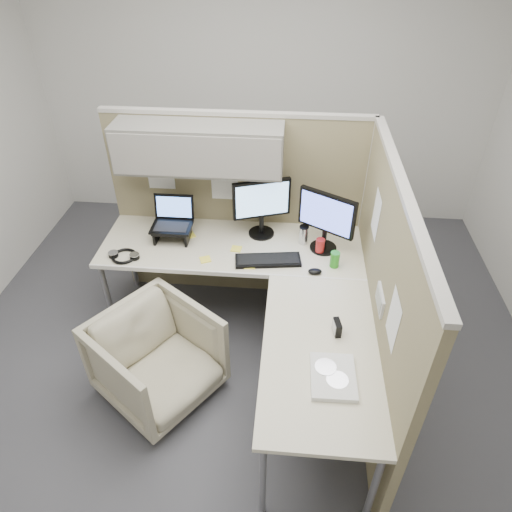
# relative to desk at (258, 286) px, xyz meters

# --- Properties ---
(ground) EXTENTS (4.50, 4.50, 0.00)m
(ground) POSITION_rel_desk_xyz_m (-0.12, -0.13, -0.69)
(ground) COLOR #3E3E44
(ground) RESTS_ON ground
(partition_back) EXTENTS (2.00, 0.36, 1.63)m
(partition_back) POSITION_rel_desk_xyz_m (-0.34, 0.70, 0.41)
(partition_back) COLOR #877C59
(partition_back) RESTS_ON ground
(partition_right) EXTENTS (0.07, 2.03, 1.63)m
(partition_right) POSITION_rel_desk_xyz_m (0.78, -0.19, 0.13)
(partition_right) COLOR #877C59
(partition_right) RESTS_ON ground
(desk) EXTENTS (2.00, 1.98, 0.73)m
(desk) POSITION_rel_desk_xyz_m (0.00, 0.00, 0.00)
(desk) COLOR beige
(desk) RESTS_ON ground
(office_chair) EXTENTS (0.95, 0.96, 0.73)m
(office_chair) POSITION_rel_desk_xyz_m (-0.65, -0.40, -0.32)
(office_chair) COLOR #C1B89A
(office_chair) RESTS_ON ground
(monitor_left) EXTENTS (0.43, 0.20, 0.47)m
(monitor_left) POSITION_rel_desk_xyz_m (-0.02, 0.57, 0.32)
(monitor_left) COLOR black
(monitor_left) RESTS_ON desk
(monitor_right) EXTENTS (0.40, 0.26, 0.47)m
(monitor_right) POSITION_rel_desk_xyz_m (0.45, 0.42, 0.32)
(monitor_right) COLOR black
(monitor_right) RESTS_ON desk
(laptop_station) EXTENTS (0.30, 0.26, 0.32)m
(laptop_station) POSITION_rel_desk_xyz_m (-0.70, 0.47, 0.16)
(laptop_station) COLOR black
(laptop_station) RESTS_ON desk
(keyboard) EXTENTS (0.49, 0.22, 0.02)m
(keyboard) POSITION_rel_desk_xyz_m (0.05, 0.22, 0.05)
(keyboard) COLOR black
(keyboard) RESTS_ON desk
(mouse) EXTENTS (0.10, 0.07, 0.03)m
(mouse) POSITION_rel_desk_xyz_m (0.39, 0.12, 0.06)
(mouse) COLOR black
(mouse) RESTS_ON desk
(travel_mug) EXTENTS (0.07, 0.07, 0.15)m
(travel_mug) POSITION_rel_desk_xyz_m (0.31, 0.48, 0.12)
(travel_mug) COLOR silver
(travel_mug) RESTS_ON desk
(soda_can_green) EXTENTS (0.07, 0.07, 0.12)m
(soda_can_green) POSITION_rel_desk_xyz_m (0.53, 0.21, 0.10)
(soda_can_green) COLOR #268C1E
(soda_can_green) RESTS_ON desk
(soda_can_silver) EXTENTS (0.07, 0.07, 0.12)m
(soda_can_silver) POSITION_rel_desk_xyz_m (0.43, 0.36, 0.10)
(soda_can_silver) COLOR #B21E1E
(soda_can_silver) RESTS_ON desk
(sticky_note_a) EXTENTS (0.10, 0.10, 0.01)m
(sticky_note_a) POSITION_rel_desk_xyz_m (-0.40, 0.20, 0.05)
(sticky_note_a) COLOR #FFED43
(sticky_note_a) RESTS_ON desk
(sticky_note_d) EXTENTS (0.08, 0.08, 0.01)m
(sticky_note_d) POSITION_rel_desk_xyz_m (-0.19, 0.35, 0.05)
(sticky_note_d) COLOR #FFED43
(sticky_note_d) RESTS_ON desk
(sticky_note_b) EXTENTS (0.08, 0.08, 0.01)m
(sticky_note_b) POSITION_rel_desk_xyz_m (-0.07, 0.16, 0.05)
(sticky_note_b) COLOR #FFED43
(sticky_note_b) RESTS_ON desk
(sticky_note_c) EXTENTS (0.10, 0.10, 0.01)m
(sticky_note_c) POSITION_rel_desk_xyz_m (-0.58, 0.50, 0.05)
(sticky_note_c) COLOR #FFED43
(sticky_note_c) RESTS_ON desk
(headphones) EXTENTS (0.23, 0.20, 0.03)m
(headphones) POSITION_rel_desk_xyz_m (-1.00, 0.18, 0.06)
(headphones) COLOR black
(headphones) RESTS_ON desk
(paper_stack) EXTENTS (0.25, 0.31, 0.03)m
(paper_stack) POSITION_rel_desk_xyz_m (0.47, -0.78, 0.06)
(paper_stack) COLOR white
(paper_stack) RESTS_ON desk
(desk_clock) EXTENTS (0.05, 0.10, 0.09)m
(desk_clock) POSITION_rel_desk_xyz_m (0.51, -0.44, 0.09)
(desk_clock) COLOR black
(desk_clock) RESTS_ON desk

